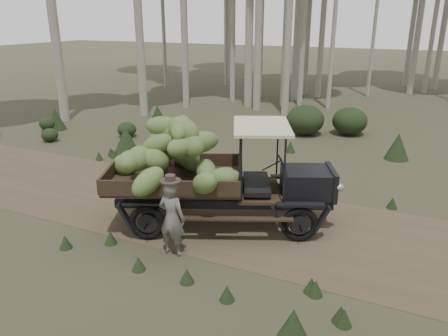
# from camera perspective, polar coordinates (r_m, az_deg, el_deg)

# --- Properties ---
(ground) EXTENTS (120.00, 120.00, 0.00)m
(ground) POSITION_cam_1_polar(r_m,az_deg,el_deg) (10.51, 1.55, -6.62)
(ground) COLOR #473D2B
(ground) RESTS_ON ground
(dirt_track) EXTENTS (70.00, 4.00, 0.01)m
(dirt_track) POSITION_cam_1_polar(r_m,az_deg,el_deg) (10.51, 1.55, -6.60)
(dirt_track) COLOR brown
(dirt_track) RESTS_ON ground
(banana_truck) EXTENTS (5.33, 3.69, 2.65)m
(banana_truck) POSITION_cam_1_polar(r_m,az_deg,el_deg) (9.70, -3.85, 0.60)
(banana_truck) COLOR black
(banana_truck) RESTS_ON ground
(farmer) EXTENTS (0.57, 0.42, 1.71)m
(farmer) POSITION_cam_1_polar(r_m,az_deg,el_deg) (8.77, -6.82, -6.44)
(farmer) COLOR #625F59
(farmer) RESTS_ON ground
(undergrowth) EXTENTS (22.03, 21.86, 1.36)m
(undergrowth) POSITION_cam_1_polar(r_m,az_deg,el_deg) (10.12, 13.40, -4.87)
(undergrowth) COLOR #233319
(undergrowth) RESTS_ON ground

